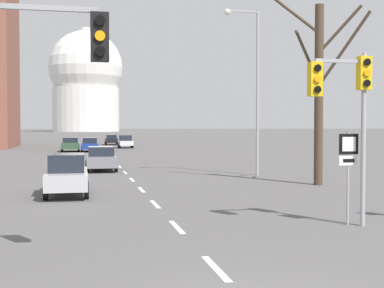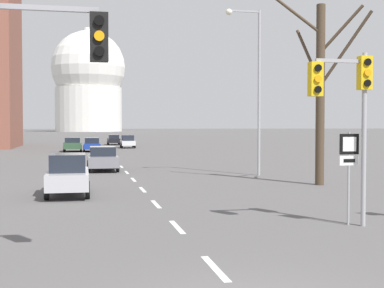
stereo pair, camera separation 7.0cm
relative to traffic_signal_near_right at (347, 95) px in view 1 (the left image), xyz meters
The scene contains 22 objects.
lane_stripe_0 7.05m from the traffic_signal_near_right, 143.27° to the right, with size 0.16×2.00×0.01m, color silver.
lane_stripe_1 6.16m from the traffic_signal_near_right, 168.90° to the left, with size 0.16×2.00×0.01m, color silver.
lane_stripe_2 8.16m from the traffic_signal_near_right, 131.29° to the left, with size 0.16×2.00×0.01m, color silver.
lane_stripe_3 11.65m from the traffic_signal_near_right, 115.67° to the left, with size 0.16×2.00×0.01m, color silver.
lane_stripe_4 15.67m from the traffic_signal_near_right, 108.30° to the left, with size 0.16×2.00×0.01m, color silver.
lane_stripe_5 19.89m from the traffic_signal_near_right, 104.15° to the left, with size 0.16×2.00×0.01m, color silver.
lane_stripe_6 24.21m from the traffic_signal_near_right, 101.52° to the left, with size 0.16×2.00×0.01m, color silver.
lane_stripe_7 28.59m from the traffic_signal_near_right, 99.70° to the left, with size 0.16×2.00×0.01m, color silver.
lane_stripe_8 33.00m from the traffic_signal_near_right, 98.37° to the left, with size 0.16×2.00×0.01m, color silver.
lane_stripe_9 37.43m from the traffic_signal_near_right, 97.37° to the left, with size 0.16×2.00×0.01m, color silver.
traffic_signal_near_right is the anchor object (origin of this frame).
traffic_signal_near_left 9.07m from the traffic_signal_near_right, 159.04° to the right, with size 2.47×0.34×5.44m.
route_sign_post 1.94m from the traffic_signal_near_right, 51.94° to the left, with size 0.60×0.08×2.72m.
street_lamp_right 15.77m from the traffic_signal_near_right, 81.67° to the left, with size 2.08×0.36×9.53m.
sedan_near_left 65.73m from the traffic_signal_near_right, 92.59° to the left, with size 1.82×4.53×1.49m.
sedan_near_right 12.14m from the traffic_signal_near_right, 132.86° to the left, with size 1.74×4.28×1.73m.
sedan_mid_centre 21.61m from the traffic_signal_near_right, 106.78° to the left, with size 1.93×4.24×1.55m.
sedan_far_left 46.13m from the traffic_signal_near_right, 98.06° to the left, with size 1.86×4.10×1.53m.
sedan_far_right 54.12m from the traffic_signal_near_right, 91.95° to the left, with size 1.78×3.83×1.63m.
sedan_distant_centre 46.98m from the traffic_signal_near_right, 100.48° to the left, with size 1.96×4.10×1.55m.
bare_tree_right_near 10.94m from the traffic_signal_near_right, 68.87° to the left, with size 3.88×3.39×9.59m.
capitol_dome 232.30m from the traffic_signal_near_right, 91.18° to the left, with size 32.90×32.90×46.47m.
Camera 1 is at (-2.69, -7.56, 2.92)m, focal length 50.00 mm.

